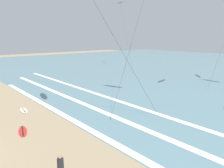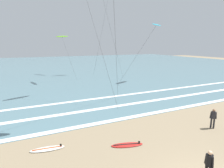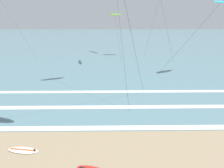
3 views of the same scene
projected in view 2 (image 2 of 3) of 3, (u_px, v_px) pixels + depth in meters
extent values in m
cube|color=slate|center=(52.00, 66.00, 56.12)|extent=(140.00, 90.00, 0.01)
cube|color=white|center=(137.00, 116.00, 17.31)|extent=(42.63, 0.59, 0.01)
cube|color=white|center=(112.00, 107.00, 19.81)|extent=(50.79, 0.62, 0.01)
cube|color=white|center=(87.00, 100.00, 22.34)|extent=(53.54, 0.58, 0.01)
cylinder|color=black|center=(209.00, 160.00, 8.90)|extent=(0.32, 0.32, 0.58)
cylinder|color=black|center=(206.00, 158.00, 9.07)|extent=(0.09, 0.14, 0.56)
cylinder|color=black|center=(213.00, 163.00, 8.74)|extent=(0.09, 0.14, 0.56)
sphere|color=tan|center=(210.00, 153.00, 8.82)|extent=(0.21, 0.21, 0.21)
cylinder|color=#232328|center=(211.00, 123.00, 14.76)|extent=(0.13, 0.13, 0.82)
cylinder|color=#232328|center=(214.00, 124.00, 14.70)|extent=(0.13, 0.13, 0.82)
cylinder|color=#232328|center=(213.00, 115.00, 14.59)|extent=(0.32, 0.32, 0.58)
cylinder|color=#232328|center=(211.00, 115.00, 14.65)|extent=(0.16, 0.16, 0.56)
cylinder|color=#232328|center=(216.00, 116.00, 14.53)|extent=(0.16, 0.16, 0.56)
sphere|color=#9E7051|center=(214.00, 110.00, 14.51)|extent=(0.21, 0.21, 0.21)
ellipsoid|color=silver|center=(47.00, 149.00, 11.81)|extent=(2.16, 0.88, 0.09)
cube|color=#D84C19|center=(47.00, 148.00, 11.80)|extent=(1.78, 0.34, 0.01)
cube|color=black|center=(61.00, 145.00, 12.02)|extent=(0.12, 0.03, 0.16)
ellipsoid|color=red|center=(127.00, 145.00, 12.28)|extent=(2.18, 1.16, 0.09)
cube|color=black|center=(127.00, 144.00, 12.27)|extent=(1.74, 0.59, 0.01)
cube|color=black|center=(139.00, 142.00, 12.38)|extent=(0.12, 0.05, 0.16)
ellipsoid|color=#70C628|center=(62.00, 36.00, 39.67)|extent=(2.72, 2.90, 0.43)
cylinder|color=#333333|center=(69.00, 57.00, 37.45)|extent=(1.02, 7.38, 8.10)
cylinder|color=#333333|center=(111.00, 31.00, 34.74)|extent=(6.68, 3.10, 17.72)
cylinder|color=#333333|center=(101.00, 33.00, 40.02)|extent=(3.22, 2.00, 17.63)
cylinder|color=#333333|center=(115.00, 35.00, 17.99)|extent=(4.50, 7.50, 14.75)
cylinder|color=#333333|center=(99.00, 42.00, 20.52)|extent=(1.48, 6.75, 13.53)
ellipsoid|color=#23A8C6|center=(157.00, 25.00, 31.55)|extent=(3.20, 2.16, 0.43)
cylinder|color=#333333|center=(138.00, 54.00, 31.16)|extent=(7.15, 0.19, 9.70)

